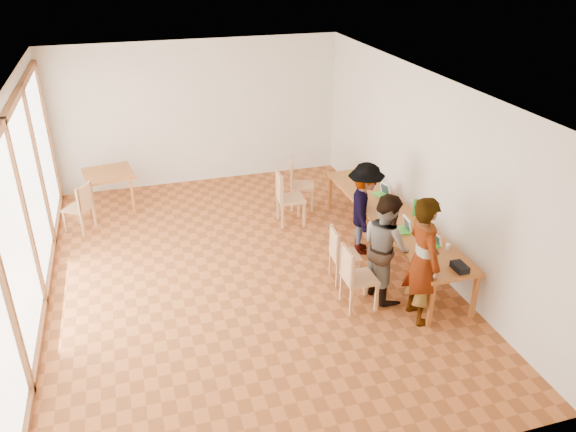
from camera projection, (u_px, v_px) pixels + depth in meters
name	position (u px, v px, depth m)	size (l,w,h in m)	color
ground	(242.00, 273.00, 8.94)	(8.00, 8.00, 0.00)	#AC5A29
wall_back	(199.00, 113.00, 11.70)	(6.00, 0.10, 3.00)	silver
wall_front	(336.00, 365.00, 4.85)	(6.00, 0.10, 3.00)	silver
wall_right	(421.00, 166.00, 9.04)	(0.10, 8.00, 3.00)	silver
window_wall	(23.00, 212.00, 7.52)	(0.10, 8.00, 3.00)	white
ceiling	(234.00, 84.00, 7.59)	(6.00, 8.00, 0.04)	white
communal_table	(392.00, 217.00, 9.17)	(0.80, 4.00, 0.75)	#AA5E25
side_table	(109.00, 176.00, 10.80)	(0.90, 0.90, 0.75)	#AA5E25
chair_near	(353.00, 272.00, 7.89)	(0.45, 0.45, 0.51)	tan
chair_mid	(340.00, 250.00, 8.52)	(0.44, 0.44, 0.47)	tan
chair_far	(285.00, 192.00, 10.22)	(0.51, 0.51, 0.54)	tan
chair_empty	(297.00, 179.00, 10.86)	(0.58, 0.58, 0.52)	tan
chair_spare	(82.00, 203.00, 9.99)	(0.59, 0.59, 0.48)	tan
person_near	(423.00, 260.00, 7.51)	(0.68, 0.44, 1.85)	gray
person_mid	(386.00, 246.00, 8.06)	(0.80, 0.62, 1.64)	gray
person_far	(364.00, 209.00, 9.23)	(1.02, 0.59, 1.59)	gray
laptop_near	(434.00, 242.00, 8.21)	(0.21, 0.23, 0.18)	green
laptop_mid	(404.00, 227.00, 8.60)	(0.26, 0.29, 0.23)	green
laptop_far	(383.00, 192.00, 9.79)	(0.28, 0.31, 0.22)	green
yellow_mug	(351.00, 175.00, 10.52)	(0.12, 0.12, 0.09)	yellow
green_bottle	(415.00, 207.00, 9.06)	(0.07, 0.07, 0.28)	#117B20
clear_glass	(448.00, 247.00, 8.10)	(0.07, 0.07, 0.09)	silver
condiment_cup	(355.00, 172.00, 10.70)	(0.08, 0.08, 0.06)	white
pink_phone	(366.00, 174.00, 10.66)	(0.05, 0.10, 0.01)	#EB3581
black_pouch	(460.00, 267.00, 7.60)	(0.16, 0.26, 0.09)	black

